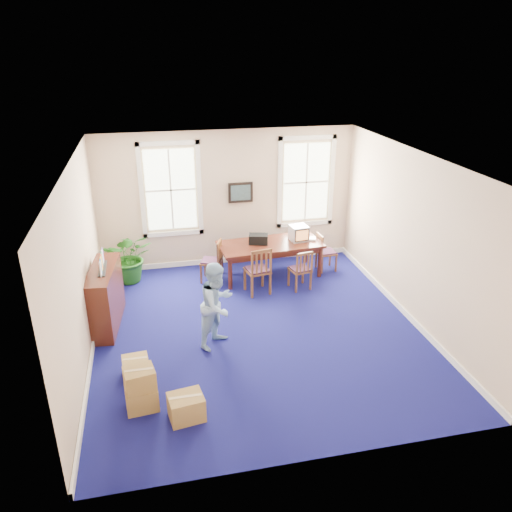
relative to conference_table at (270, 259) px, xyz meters
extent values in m
plane|color=navy|center=(-0.80, -2.29, -0.39)|extent=(6.50, 6.50, 0.00)
plane|color=white|center=(-0.80, -2.29, 2.81)|extent=(6.50, 6.50, 0.00)
plane|color=#CFB293|center=(-0.80, 0.96, 1.21)|extent=(6.50, 0.00, 6.50)
plane|color=#CFB293|center=(-0.80, -5.54, 1.21)|extent=(6.50, 0.00, 6.50)
plane|color=#CFB293|center=(-3.80, -2.29, 1.21)|extent=(0.00, 6.50, 6.50)
plane|color=#CFB293|center=(2.20, -2.29, 1.21)|extent=(0.00, 6.50, 6.50)
cube|color=white|center=(-0.80, 0.93, -0.33)|extent=(6.00, 0.04, 0.12)
cube|color=white|center=(-3.77, -2.29, -0.33)|extent=(0.04, 6.50, 0.12)
cube|color=white|center=(2.17, -2.29, -0.33)|extent=(0.04, 6.50, 0.12)
cube|color=white|center=(1.00, 0.00, 0.42)|extent=(0.19, 0.22, 0.05)
cube|color=black|center=(-0.26, 0.05, 0.50)|extent=(0.48, 0.37, 0.21)
imported|color=#93BBDE|center=(-1.58, -2.58, 0.39)|extent=(0.96, 0.96, 1.56)
cube|color=#461C11|center=(-3.55, -1.47, 0.22)|extent=(0.61, 1.59, 1.22)
imported|color=#195213|center=(-3.13, 0.37, 0.19)|extent=(1.11, 0.98, 1.17)
camera|label=1|loc=(-2.55, -10.16, 4.60)|focal=35.00mm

